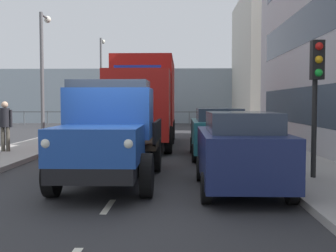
# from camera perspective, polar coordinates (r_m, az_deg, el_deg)

# --- Properties ---
(ground_plane) EXTENTS (80.00, 80.00, 0.00)m
(ground_plane) POSITION_cam_1_polar(r_m,az_deg,el_deg) (18.45, -2.39, -2.80)
(ground_plane) COLOR #2D2D30
(sidewalk_left) EXTENTS (2.35, 35.83, 0.15)m
(sidewalk_left) POSITION_cam_1_polar(r_m,az_deg,el_deg) (18.71, 12.29, -2.56)
(sidewalk_left) COLOR #9E9993
(sidewalk_left) RESTS_ON ground_plane
(sidewalk_right) EXTENTS (2.35, 35.83, 0.15)m
(sidewalk_right) POSITION_cam_1_polar(r_m,az_deg,el_deg) (19.38, -16.55, -2.42)
(sidewalk_right) COLOR #9E9993
(sidewalk_right) RESTS_ON ground_plane
(road_centreline_markings) EXTENTS (0.12, 30.61, 0.01)m
(road_centreline_markings) POSITION_cam_1_polar(r_m,az_deg,el_deg) (17.34, -2.66, -3.17)
(road_centreline_markings) COLOR silver
(road_centreline_markings) RESTS_ON ground_plane
(building_far_block) EXTENTS (6.90, 10.80, 10.09)m
(building_far_block) POSITION_cam_1_polar(r_m,az_deg,el_deg) (34.90, 15.27, 8.21)
(building_far_block) COLOR beige
(building_far_block) RESTS_ON ground_plane
(sea_horizon) EXTENTS (80.00, 0.80, 5.00)m
(sea_horizon) POSITION_cam_1_polar(r_m,az_deg,el_deg) (39.24, -0.15, 4.03)
(sea_horizon) COLOR #84939E
(sea_horizon) RESTS_ON ground_plane
(seawall_railing) EXTENTS (28.08, 0.08, 1.20)m
(seawall_railing) POSITION_cam_1_polar(r_m,az_deg,el_deg) (35.66, -0.35, 1.57)
(seawall_railing) COLOR #4C5156
(seawall_railing) RESTS_ON ground_plane
(truck_vintage_blue) EXTENTS (2.17, 5.64, 2.43)m
(truck_vintage_blue) POSITION_cam_1_polar(r_m,az_deg,el_deg) (9.97, -7.80, -1.14)
(truck_vintage_blue) COLOR black
(truck_vintage_blue) RESTS_ON ground_plane
(lorry_cargo_red) EXTENTS (2.58, 8.20, 3.87)m
(lorry_cargo_red) POSITION_cam_1_polar(r_m,az_deg,el_deg) (18.80, -3.18, 3.65)
(lorry_cargo_red) COLOR red
(lorry_cargo_red) RESTS_ON ground_plane
(car_navy_kerbside_near) EXTENTS (1.80, 3.84, 1.72)m
(car_navy_kerbside_near) POSITION_cam_1_polar(r_m,az_deg,el_deg) (9.31, 9.69, -3.22)
(car_navy_kerbside_near) COLOR navy
(car_navy_kerbside_near) RESTS_ON ground_plane
(car_teal_kerbside_1) EXTENTS (1.88, 4.05, 1.72)m
(car_teal_kerbside_1) POSITION_cam_1_polar(r_m,az_deg,el_deg) (14.86, 6.73, -0.80)
(car_teal_kerbside_1) COLOR #1E6670
(car_teal_kerbside_1) RESTS_ON ground_plane
(car_silver_oppositeside_0) EXTENTS (1.92, 4.25, 1.72)m
(car_silver_oppositeside_0) POSITION_cam_1_polar(r_m,az_deg,el_deg) (21.02, -9.08, 0.35)
(car_silver_oppositeside_0) COLOR #B7BABF
(car_silver_oppositeside_0) RESTS_ON ground_plane
(car_maroon_oppositeside_1) EXTENTS (1.92, 4.37, 1.72)m
(car_maroon_oppositeside_1) POSITION_cam_1_polar(r_m,az_deg,el_deg) (27.39, -6.52, 1.02)
(car_maroon_oppositeside_1) COLOR maroon
(car_maroon_oppositeside_1) RESTS_ON ground_plane
(pedestrian_with_bag) EXTENTS (0.53, 0.34, 1.81)m
(pedestrian_with_bag) POSITION_cam_1_polar(r_m,az_deg,el_deg) (16.48, -21.00, 0.53)
(pedestrian_with_bag) COLOR #4C473D
(pedestrian_with_bag) RESTS_ON sidewalk_right
(traffic_light_near) EXTENTS (0.28, 0.41, 3.20)m
(traffic_light_near) POSITION_cam_1_polar(r_m,az_deg,el_deg) (10.49, 19.27, 6.00)
(traffic_light_near) COLOR black
(traffic_light_near) RESTS_ON sidewalk_left
(lamp_post_promenade) EXTENTS (0.32, 1.14, 5.76)m
(lamp_post_promenade) POSITION_cam_1_polar(r_m,az_deg,el_deg) (20.04, -16.39, 7.95)
(lamp_post_promenade) COLOR #59595B
(lamp_post_promenade) RESTS_ON sidewalk_right
(lamp_post_far) EXTENTS (0.32, 1.14, 6.57)m
(lamp_post_far) POSITION_cam_1_polar(r_m,az_deg,el_deg) (32.58, -8.90, 6.91)
(lamp_post_far) COLOR #59595B
(lamp_post_far) RESTS_ON sidewalk_right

